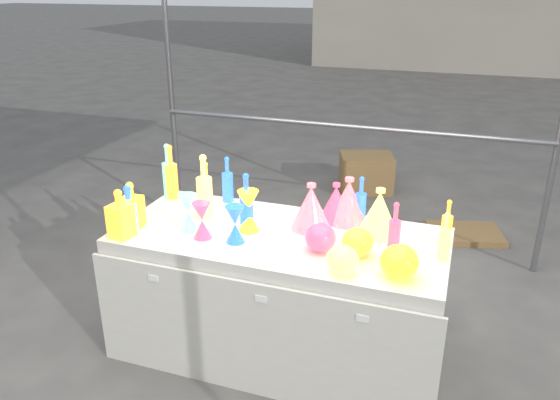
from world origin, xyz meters
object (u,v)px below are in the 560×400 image
(display_table, at_px, (279,294))
(lampshade_0, at_px, (311,206))
(bottle_0, at_px, (206,183))
(globe_0, at_px, (399,264))
(cardboard_box_closed, at_px, (366,173))
(decanter_0, at_px, (131,204))

(display_table, bearing_deg, lampshade_0, 46.29)
(display_table, height_order, lampshade_0, lampshade_0)
(bottle_0, bearing_deg, display_table, -24.92)
(globe_0, distance_m, lampshade_0, 0.67)
(display_table, distance_m, globe_0, 0.85)
(globe_0, xyz_separation_m, lampshade_0, (-0.54, 0.39, 0.06))
(cardboard_box_closed, relative_size, bottle_0, 1.91)
(cardboard_box_closed, height_order, globe_0, globe_0)
(decanter_0, xyz_separation_m, globe_0, (1.49, -0.08, -0.06))
(cardboard_box_closed, bearing_deg, bottle_0, -120.89)
(bottle_0, relative_size, globe_0, 1.52)
(decanter_0, distance_m, lampshade_0, 1.00)
(cardboard_box_closed, height_order, decanter_0, decanter_0)
(display_table, relative_size, lampshade_0, 6.96)
(lampshade_0, bearing_deg, display_table, -121.86)
(decanter_0, bearing_deg, cardboard_box_closed, 71.45)
(cardboard_box_closed, bearing_deg, decanter_0, -123.69)
(display_table, height_order, decanter_0, decanter_0)
(display_table, relative_size, globe_0, 10.20)
(display_table, xyz_separation_m, bottle_0, (-0.57, 0.26, 0.51))
(display_table, distance_m, bottle_0, 0.81)
(bottle_0, bearing_deg, decanter_0, -119.55)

